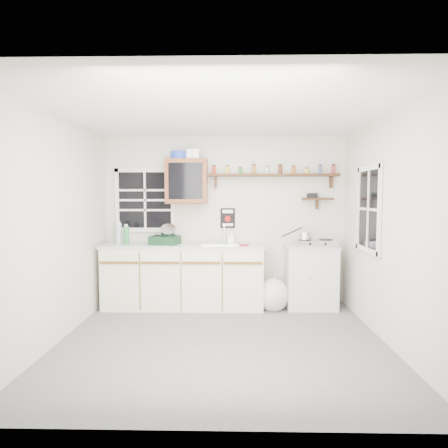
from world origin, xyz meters
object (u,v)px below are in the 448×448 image
object	(u,v)px
hotplate	(315,242)
main_cabinet	(184,275)
spice_shelf	(274,174)
upper_cabinet	(187,181)
right_cabinet	(310,276)
dish_rack	(166,238)

from	to	relation	value
hotplate	main_cabinet	bearing A→B (deg)	-179.74
main_cabinet	spice_shelf	bearing A→B (deg)	9.21
main_cabinet	upper_cabinet	size ratio (longest dim) A/B	3.55
right_cabinet	dish_rack	size ratio (longest dim) A/B	2.01
upper_cabinet	dish_rack	size ratio (longest dim) A/B	1.44
dish_rack	spice_shelf	bearing A→B (deg)	22.28
spice_shelf	hotplate	size ratio (longest dim) A/B	3.20
upper_cabinet	hotplate	size ratio (longest dim) A/B	1.09
upper_cabinet	spice_shelf	size ratio (longest dim) A/B	0.34
main_cabinet	dish_rack	bearing A→B (deg)	-174.42
upper_cabinet	spice_shelf	world-z (taller)	upper_cabinet
right_cabinet	upper_cabinet	bearing A→B (deg)	176.24
right_cabinet	hotplate	bearing A→B (deg)	-18.23
right_cabinet	upper_cabinet	world-z (taller)	upper_cabinet
dish_rack	hotplate	bearing A→B (deg)	14.44
upper_cabinet	hotplate	bearing A→B (deg)	-4.25
spice_shelf	upper_cabinet	bearing A→B (deg)	-176.90
spice_shelf	dish_rack	world-z (taller)	spice_shelf
right_cabinet	hotplate	world-z (taller)	hotplate
main_cabinet	upper_cabinet	world-z (taller)	upper_cabinet
main_cabinet	spice_shelf	distance (m)	1.98
main_cabinet	dish_rack	world-z (taller)	dish_rack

